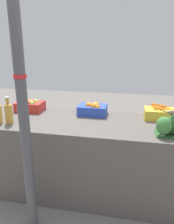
# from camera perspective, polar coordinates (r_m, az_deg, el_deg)

# --- Properties ---
(ground_plane) EXTENTS (10.00, 10.00, 0.00)m
(ground_plane) POSITION_cam_1_polar(r_m,az_deg,el_deg) (2.63, 0.00, -19.13)
(ground_plane) COLOR slate
(market_table) EXTENTS (1.90, 0.78, 0.81)m
(market_table) POSITION_cam_1_polar(r_m,az_deg,el_deg) (2.42, 0.00, -11.45)
(market_table) COLOR #56514C
(market_table) RESTS_ON ground_plane
(support_pole) EXTENTS (0.09, 0.09, 2.69)m
(support_pole) POSITION_cam_1_polar(r_m,az_deg,el_deg) (1.65, -17.10, 8.78)
(support_pole) COLOR #4C4C51
(support_pole) RESTS_ON ground_plane
(apple_crate) EXTENTS (0.31, 0.23, 0.14)m
(apple_crate) POSITION_cam_1_polar(r_m,az_deg,el_deg) (2.67, -14.82, 1.75)
(apple_crate) COLOR red
(apple_crate) RESTS_ON market_table
(orange_crate) EXTENTS (0.31, 0.23, 0.15)m
(orange_crate) POSITION_cam_1_polar(r_m,az_deg,el_deg) (2.43, 1.54, 0.78)
(orange_crate) COLOR #2847B7
(orange_crate) RESTS_ON market_table
(carrot_crate) EXTENTS (0.31, 0.23, 0.15)m
(carrot_crate) POSITION_cam_1_polar(r_m,az_deg,el_deg) (2.43, 18.46, -0.32)
(carrot_crate) COLOR gold
(carrot_crate) RESTS_ON market_table
(broccoli_pile) EXTENTS (0.25, 0.22, 0.18)m
(broccoli_pile) POSITION_cam_1_polar(r_m,az_deg,el_deg) (2.03, 20.93, -3.30)
(broccoli_pile) COLOR #2D602D
(broccoli_pile) RESTS_ON market_table
(juice_bottle_amber) EXTENTS (0.07, 0.07, 0.27)m
(juice_bottle_amber) POSITION_cam_1_polar(r_m,az_deg,el_deg) (2.29, -19.80, -0.10)
(juice_bottle_amber) COLOR gold
(juice_bottle_amber) RESTS_ON market_table
(sparrow_bird) EXTENTS (0.14, 0.04, 0.05)m
(sparrow_bird) POSITION_cam_1_polar(r_m,az_deg,el_deg) (1.98, 21.48, -0.10)
(sparrow_bird) COLOR #4C3D2D
(sparrow_bird) RESTS_ON broccoli_pile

